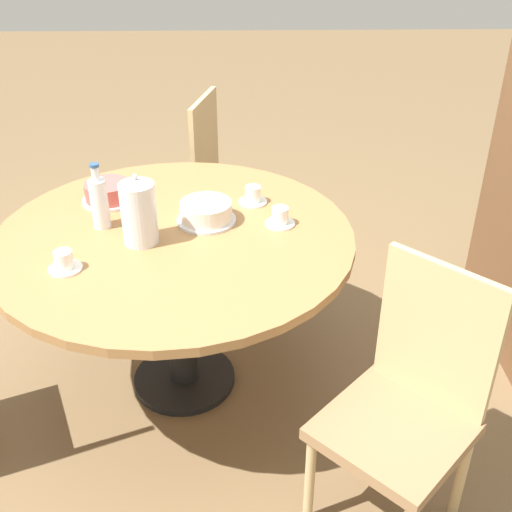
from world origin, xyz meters
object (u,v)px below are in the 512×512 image
(coffee_pot, at_px, (139,211))
(cup_c, at_px, (64,262))
(chair_b, at_px, (407,404))
(cup_b, at_px, (280,218))
(water_bottle, at_px, (99,202))
(cake_second, at_px, (108,193))
(cup_a, at_px, (253,196))
(chair_c, at_px, (229,183))
(cake_main, at_px, (206,212))

(coffee_pot, relative_size, cup_c, 2.34)
(chair_b, relative_size, cup_b, 8.05)
(water_bottle, relative_size, cake_second, 1.22)
(coffee_pot, relative_size, cup_b, 2.34)
(coffee_pot, xyz_separation_m, cup_a, (-0.31, 0.42, -0.10))
(cup_a, bearing_deg, chair_c, -171.09)
(cake_second, relative_size, cup_c, 1.84)
(cake_second, bearing_deg, coffee_pot, 28.36)
(chair_b, xyz_separation_m, cake_main, (-0.76, -0.66, 0.29))
(chair_c, relative_size, water_bottle, 3.60)
(cup_a, bearing_deg, cup_b, 28.18)
(coffee_pot, height_order, cup_c, coffee_pot)
(cake_main, bearing_deg, cup_b, 83.83)
(cake_main, distance_m, cup_b, 0.29)
(chair_c, distance_m, cup_c, 1.39)
(cup_c, bearing_deg, water_bottle, 166.80)
(cup_c, bearing_deg, chair_b, 69.87)
(cake_main, distance_m, cake_second, 0.46)
(cake_second, bearing_deg, cup_a, 87.65)
(cup_a, distance_m, cup_c, 0.83)
(chair_b, bearing_deg, chair_c, 153.59)
(chair_b, xyz_separation_m, cake_second, (-0.94, -1.08, 0.29))
(cake_main, distance_m, cup_a, 0.25)
(water_bottle, relative_size, cup_c, 2.24)
(chair_b, bearing_deg, coffee_pot, -170.00)
(chair_b, distance_m, chair_c, 1.76)
(cake_main, height_order, cake_second, same)
(cup_c, bearing_deg, cake_second, 173.75)
(chair_c, height_order, coffee_pot, coffee_pot)
(coffee_pot, bearing_deg, water_bottle, -125.91)
(cup_a, bearing_deg, water_bottle, -71.91)
(chair_c, bearing_deg, water_bottle, 167.93)
(cake_second, xyz_separation_m, cup_a, (0.02, 0.60, -0.01))
(cake_main, bearing_deg, coffee_pot, -56.84)
(chair_c, bearing_deg, cup_c, 171.06)
(cake_main, height_order, cup_b, cake_main)
(water_bottle, xyz_separation_m, cup_c, (0.31, -0.07, -0.08))
(chair_c, relative_size, cup_a, 8.05)
(chair_b, relative_size, cup_c, 8.05)
(coffee_pot, distance_m, water_bottle, 0.21)
(cake_second, xyz_separation_m, cup_b, (0.22, 0.71, -0.01))
(cake_second, bearing_deg, chair_c, 145.94)
(chair_c, distance_m, cup_a, 0.81)
(chair_b, bearing_deg, cup_b, 161.08)
(cake_second, distance_m, cup_b, 0.74)
(water_bottle, bearing_deg, chair_b, 55.64)
(cake_second, bearing_deg, cup_c, -6.25)
(water_bottle, xyz_separation_m, cup_b, (-0.00, 0.69, -0.08))
(water_bottle, relative_size, cup_b, 2.24)
(coffee_pot, height_order, cake_main, coffee_pot)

